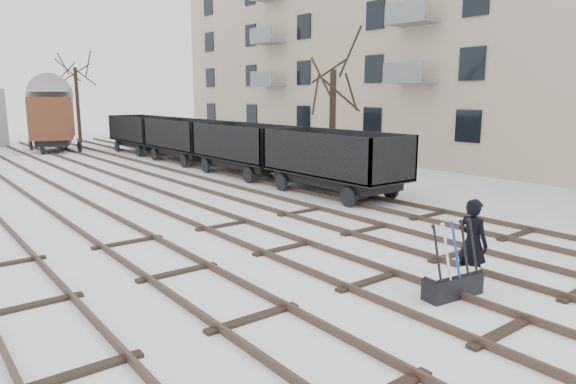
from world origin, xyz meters
name	(u,v)px	position (x,y,z in m)	size (l,w,h in m)	color
ground	(371,282)	(0.00, 0.00, 0.00)	(120.00, 120.00, 0.00)	white
tracks	(130,188)	(0.00, 13.67, 0.07)	(13.90, 52.00, 0.16)	black
apartment_block	(430,28)	(19.95, 14.00, 8.05)	(10.12, 45.00, 16.10)	#B5A78B
ground_frame	(453,283)	(0.69, -1.53, 0.28)	(1.34, 0.58, 1.49)	black
worker	(472,243)	(1.44, -1.43, 0.93)	(0.68, 0.45, 1.86)	black
freight_wagon_a	(334,171)	(6.00, 7.63, 0.96)	(2.46, 6.15, 2.51)	black
freight_wagon_b	(245,156)	(6.00, 14.03, 0.96)	(2.46, 6.15, 2.51)	black
freight_wagon_c	(186,146)	(6.00, 20.43, 0.96)	(2.46, 6.15, 2.51)	black
freight_wagon_d	(143,139)	(6.00, 26.83, 0.96)	(2.46, 6.15, 2.51)	black
box_van_wagon	(52,116)	(1.51, 31.93, 2.45)	(4.43, 6.12, 4.20)	black
tree_near	(332,125)	(8.64, 10.62, 2.53)	(0.30, 0.30, 5.06)	black
tree_far_right	(78,105)	(4.93, 37.71, 3.08)	(0.30, 0.30, 6.16)	black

